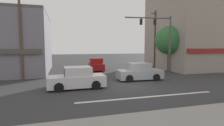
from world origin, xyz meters
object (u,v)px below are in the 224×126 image
Objects in this scene: street_tree at (169,40)px; sedan_crossing_rightbound at (139,72)px; sedan_crossing_center at (77,79)px; sedan_crossing_leftbound at (96,65)px; utility_pole_near_left at (20,30)px; utility_pole_far_right at (155,39)px; traffic_light_mast at (161,36)px.

street_tree reaches higher than sedan_crossing_rightbound.
sedan_crossing_center is 1.00× the size of sedan_crossing_rightbound.
utility_pole_near_left is at bearing -148.93° from sedan_crossing_leftbound.
street_tree is 3.66m from utility_pole_far_right.
sedan_crossing_rightbound is (5.79, 1.73, 0.00)m from sedan_crossing_center.
utility_pole_near_left is at bearing -163.64° from utility_pole_far_right.
utility_pole_near_left is at bearing -175.91° from street_tree.
street_tree is 16.34m from utility_pole_near_left.
utility_pole_near_left is 2.12× the size of sedan_crossing_center.
utility_pole_near_left is (-16.28, -1.16, 0.73)m from street_tree.
sedan_crossing_center is at bearing -160.22° from traffic_light_mast.
traffic_light_mast reaches higher than sedan_crossing_center.
utility_pole_far_right is 1.31× the size of traffic_light_mast.
utility_pole_near_left reaches higher than utility_pole_far_right.
traffic_light_mast reaches higher than street_tree.
utility_pole_far_right is (16.37, 4.80, -0.33)m from utility_pole_near_left.
sedan_crossing_leftbound is 1.02× the size of sedan_crossing_rightbound.
traffic_light_mast is 4.84m from sedan_crossing_rightbound.
utility_pole_far_right is at bearing 0.64° from sedan_crossing_leftbound.
street_tree reaches higher than sedan_crossing_leftbound.
sedan_crossing_leftbound is at bearing 31.07° from utility_pole_near_left.
utility_pole_near_left is at bearing 173.13° from traffic_light_mast.
street_tree is at bearing -91.29° from utility_pole_far_right.
street_tree is 13.47m from sedan_crossing_center.
traffic_light_mast is at bearing -48.36° from sedan_crossing_leftbound.
utility_pole_near_left is at bearing 163.56° from sedan_crossing_rightbound.
street_tree is 0.90× the size of traffic_light_mast.
sedan_crossing_center is (-11.68, -5.96, -3.10)m from street_tree.
traffic_light_mast is (-2.84, -2.78, 0.36)m from street_tree.
sedan_crossing_rightbound is at bearing -71.65° from sedan_crossing_leftbound.
sedan_crossing_leftbound is (7.81, 4.71, -3.83)m from utility_pole_near_left.
utility_pole_near_left reaches higher than sedan_crossing_leftbound.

